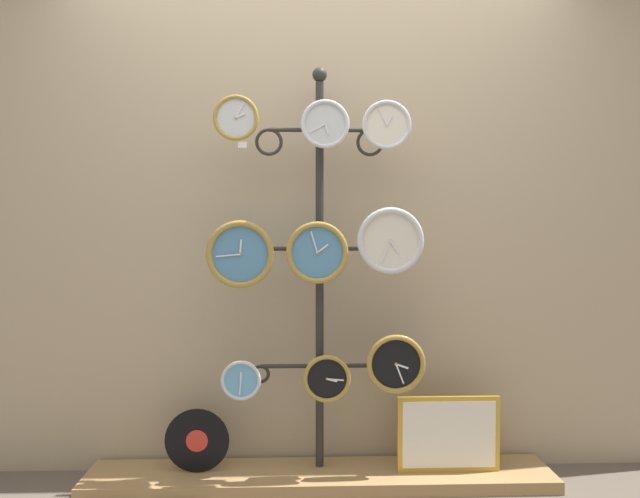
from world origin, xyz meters
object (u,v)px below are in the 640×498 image
clock_top_left (236,118)px  clock_top_center (325,124)px  clock_middle_right (390,241)px  clock_middle_center (317,253)px  picture_frame (449,434)px  clock_top_right (387,125)px  display_stand (320,320)px  clock_bottom_right (396,364)px  vinyl_record (197,441)px  clock_bottom_left (241,380)px  clock_middle_left (240,254)px  clock_bottom_center (327,378)px

clock_top_left → clock_top_center: clock_top_left is taller
clock_middle_right → clock_middle_center: bearing=178.1°
clock_middle_right → picture_frame: (0.28, 0.00, -0.91)m
clock_top_left → clock_middle_center: clock_top_left is taller
clock_top_right → display_stand: bearing=164.4°
clock_middle_right → clock_bottom_right: size_ratio=1.13×
clock_bottom_right → vinyl_record: size_ratio=0.91×
clock_middle_right → picture_frame: bearing=0.8°
display_stand → clock_bottom_left: bearing=-168.1°
clock_bottom_right → vinyl_record: 1.00m
clock_middle_center → display_stand: bearing=80.5°
clock_top_center → clock_bottom_left: (-0.39, 0.01, -1.19)m
clock_top_right → clock_bottom_right: bearing=-33.3°
display_stand → clock_top_center: bearing=-75.4°
clock_top_right → clock_middle_left: clock_top_right is taller
clock_top_center → clock_middle_right: clock_top_center is taller
clock_top_left → clock_top_right: (0.70, -0.00, -0.03)m
clock_bottom_left → clock_bottom_right: clock_bottom_right is taller
display_stand → clock_bottom_center: size_ratio=8.85×
clock_middle_center → clock_bottom_center: clock_middle_center is taller
clock_top_center → clock_bottom_center: 1.18m
clock_middle_left → vinyl_record: size_ratio=1.03×
clock_middle_left → clock_middle_center: 0.36m
clock_bottom_left → clock_bottom_center: 0.40m
clock_bottom_center → vinyl_record: clock_bottom_center is taller
clock_top_center → clock_bottom_left: clock_top_center is taller
display_stand → clock_bottom_right: size_ratio=7.14×
clock_top_center → clock_bottom_right: (0.33, -0.03, -1.11)m
vinyl_record → clock_middle_left: bearing=-10.7°
display_stand → clock_top_left: (-0.39, -0.08, 0.95)m
display_stand → vinyl_record: bearing=-174.0°
display_stand → clock_bottom_right: 0.42m
display_stand → picture_frame: size_ratio=4.07×
clock_middle_center → picture_frame: bearing=-0.7°
clock_middle_left → clock_middle_center: bearing=2.7°
clock_bottom_left → vinyl_record: clock_bottom_left is taller
clock_bottom_center → clock_bottom_right: 0.33m
clock_top_center → clock_middle_center: bearing=177.4°
clock_middle_center → clock_bottom_right: size_ratio=1.05×
display_stand → clock_bottom_right: bearing=-18.1°
clock_middle_left → clock_middle_right: clock_middle_right is taller
display_stand → clock_bottom_left: display_stand is taller
vinyl_record → clock_bottom_left: bearing=-4.6°
clock_top_right → clock_top_left: bearing=179.7°
clock_top_left → clock_middle_right: clock_top_left is taller
clock_middle_center → picture_frame: 1.06m
clock_middle_left → clock_middle_right: 0.70m
clock_bottom_left → vinyl_record: size_ratio=0.62×
clock_top_left → picture_frame: 1.78m
clock_bottom_left → clock_top_right: bearing=-0.7°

